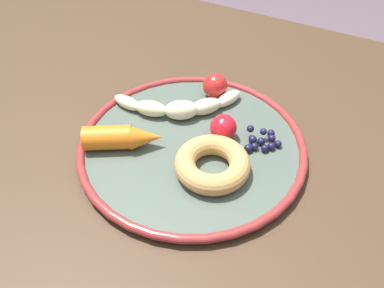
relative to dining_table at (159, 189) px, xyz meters
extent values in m
cube|color=#442F1F|center=(0.00, 0.00, 0.06)|extent=(1.21, 0.96, 0.03)
cube|color=#4B351A|center=(-0.54, 0.42, -0.30)|extent=(0.05, 0.05, 0.70)
cylinder|color=#4A574D|center=(0.04, 0.03, 0.08)|extent=(0.31, 0.31, 0.01)
torus|color=maroon|center=(0.04, 0.03, 0.09)|extent=(0.33, 0.33, 0.01)
ellipsoid|color=#EBECB9|center=(-0.09, 0.06, 0.10)|extent=(0.05, 0.03, 0.02)
ellipsoid|color=#EBECB9|center=(-0.04, 0.06, 0.10)|extent=(0.06, 0.04, 0.02)
ellipsoid|color=#EBECB9|center=(0.00, 0.08, 0.10)|extent=(0.06, 0.05, 0.03)
ellipsoid|color=#EBECB9|center=(0.03, 0.11, 0.10)|extent=(0.05, 0.06, 0.02)
ellipsoid|color=#EBECB9|center=(0.05, 0.14, 0.10)|extent=(0.04, 0.05, 0.02)
cylinder|color=orange|center=(-0.06, -0.03, 0.11)|extent=(0.07, 0.06, 0.03)
cone|color=orange|center=(-0.01, 0.00, 0.11)|extent=(0.06, 0.05, 0.03)
torus|color=tan|center=(0.09, 0.00, 0.10)|extent=(0.13, 0.13, 0.03)
sphere|color=#191638|center=(0.14, 0.08, 0.09)|extent=(0.01, 0.01, 0.01)
sphere|color=#191638|center=(0.12, 0.08, 0.09)|extent=(0.01, 0.01, 0.01)
sphere|color=#191638|center=(0.13, 0.08, 0.09)|extent=(0.01, 0.01, 0.01)
sphere|color=#191638|center=(0.14, 0.07, 0.09)|extent=(0.01, 0.01, 0.01)
sphere|color=#191638|center=(0.12, 0.07, 0.09)|extent=(0.01, 0.01, 0.01)
sphere|color=#191638|center=(0.14, 0.09, 0.09)|extent=(0.01, 0.01, 0.01)
sphere|color=#191638|center=(0.15, 0.09, 0.09)|extent=(0.01, 0.01, 0.01)
sphere|color=#191638|center=(0.12, 0.06, 0.09)|extent=(0.01, 0.01, 0.01)
sphere|color=#191638|center=(0.14, 0.10, 0.09)|extent=(0.01, 0.01, 0.01)
sphere|color=#191638|center=(0.11, 0.09, 0.10)|extent=(0.01, 0.01, 0.01)
sphere|color=#191638|center=(0.13, 0.09, 0.10)|extent=(0.01, 0.01, 0.01)
sphere|color=red|center=(0.02, 0.15, 0.11)|extent=(0.04, 0.04, 0.04)
sphere|color=red|center=(0.07, 0.07, 0.11)|extent=(0.04, 0.04, 0.04)
camera|label=1|loc=(0.23, -0.33, 0.49)|focal=37.34mm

